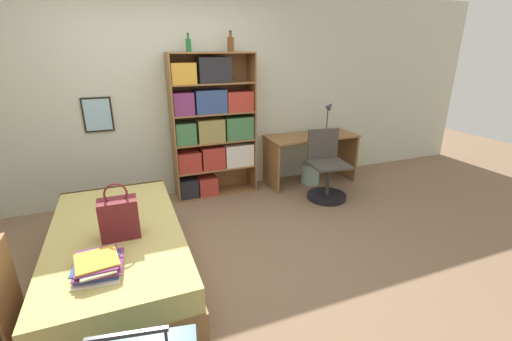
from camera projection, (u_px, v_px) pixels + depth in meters
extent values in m
plane|color=#84664C|center=(199.00, 261.00, 3.23)|extent=(14.00, 14.00, 0.00)
cube|color=beige|center=(162.00, 98.00, 4.29)|extent=(10.00, 0.06, 2.60)
cube|color=black|center=(98.00, 115.00, 4.04)|extent=(0.33, 0.02, 0.41)
cube|color=#99C1D6|center=(98.00, 115.00, 4.03)|extent=(0.29, 0.01, 0.37)
cube|color=olive|center=(121.00, 264.00, 2.94)|extent=(1.06, 2.02, 0.28)
cube|color=tan|center=(117.00, 240.00, 2.86)|extent=(1.03, 1.99, 0.19)
cube|color=olive|center=(117.00, 207.00, 3.78)|extent=(1.06, 0.04, 0.48)
cube|color=maroon|center=(119.00, 218.00, 2.67)|extent=(0.29, 0.17, 0.32)
torus|color=maroon|center=(116.00, 194.00, 2.60)|extent=(0.17, 0.02, 0.17)
cube|color=silver|center=(99.00, 271.00, 2.29)|extent=(0.32, 0.37, 0.02)
cube|color=#334C84|center=(100.00, 269.00, 2.29)|extent=(0.29, 0.31, 0.02)
cube|color=#B2382D|center=(98.00, 266.00, 2.29)|extent=(0.23, 0.28, 0.01)
cube|color=#7A336B|center=(100.00, 264.00, 2.29)|extent=(0.32, 0.35, 0.01)
cube|color=#334C84|center=(96.00, 264.00, 2.28)|extent=(0.31, 0.30, 0.01)
cube|color=beige|center=(97.00, 262.00, 2.28)|extent=(0.25, 0.37, 0.01)
cube|color=#7A336B|center=(97.00, 260.00, 2.28)|extent=(0.27, 0.33, 0.01)
cube|color=gold|center=(96.00, 260.00, 2.27)|extent=(0.30, 0.30, 0.01)
cylinder|color=#2D2D33|center=(166.00, 339.00, 1.55)|extent=(0.01, 0.01, 0.12)
cube|color=#2D2D33|center=(127.00, 335.00, 1.50)|extent=(0.35, 0.08, 0.02)
cube|color=olive|center=(173.00, 130.00, 4.25)|extent=(0.02, 0.34, 1.85)
cube|color=olive|center=(252.00, 124.00, 4.62)|extent=(0.02, 0.34, 1.85)
cube|color=olive|center=(211.00, 125.00, 4.58)|extent=(1.07, 0.01, 1.85)
cube|color=olive|center=(217.00, 192.00, 4.75)|extent=(1.03, 0.34, 0.02)
cube|color=olive|center=(216.00, 167.00, 4.62)|extent=(1.03, 0.34, 0.02)
cube|color=olive|center=(214.00, 141.00, 4.50)|extent=(1.03, 0.34, 0.02)
cube|color=olive|center=(213.00, 113.00, 4.37)|extent=(1.03, 0.34, 0.02)
cube|color=olive|center=(212.00, 83.00, 4.25)|extent=(1.03, 0.34, 0.02)
cube|color=olive|center=(211.00, 53.00, 4.13)|extent=(1.03, 0.34, 0.02)
cube|color=#232328|center=(188.00, 187.00, 4.55)|extent=(0.24, 0.25, 0.25)
cube|color=#B2382D|center=(207.00, 185.00, 4.64)|extent=(0.25, 0.25, 0.24)
cube|color=#B2382D|center=(189.00, 161.00, 4.44)|extent=(0.29, 0.25, 0.25)
cube|color=#B2382D|center=(212.00, 157.00, 4.54)|extent=(0.30, 0.25, 0.29)
cube|color=silver|center=(238.00, 154.00, 4.67)|extent=(0.39, 0.25, 0.29)
cube|color=#427A4C|center=(185.00, 133.00, 4.30)|extent=(0.25, 0.25, 0.27)
cube|color=#99894C|center=(210.00, 130.00, 4.41)|extent=(0.34, 0.25, 0.29)
cube|color=#427A4C|center=(238.00, 127.00, 4.54)|extent=(0.37, 0.25, 0.29)
cube|color=#7A336B|center=(183.00, 103.00, 4.18)|extent=(0.25, 0.25, 0.27)
cube|color=#334C84|center=(210.00, 101.00, 4.29)|extent=(0.39, 0.25, 0.29)
cube|color=#B2382D|center=(238.00, 101.00, 4.43)|extent=(0.34, 0.25, 0.25)
cube|color=gold|center=(182.00, 73.00, 4.06)|extent=(0.29, 0.25, 0.24)
cube|color=#232328|center=(213.00, 70.00, 4.19)|extent=(0.40, 0.25, 0.30)
cylinder|color=#1E6B2D|center=(189.00, 45.00, 4.02)|extent=(0.06, 0.06, 0.15)
cylinder|color=#1E6B2D|center=(188.00, 36.00, 3.99)|extent=(0.03, 0.03, 0.05)
cylinder|color=#232328|center=(188.00, 34.00, 3.98)|extent=(0.03, 0.03, 0.02)
cylinder|color=brown|center=(231.00, 44.00, 4.17)|extent=(0.08, 0.08, 0.17)
cylinder|color=brown|center=(230.00, 35.00, 4.13)|extent=(0.03, 0.03, 0.05)
cylinder|color=#232328|center=(230.00, 31.00, 4.12)|extent=(0.04, 0.04, 0.02)
cube|color=olive|center=(312.00, 136.00, 4.91)|extent=(1.31, 0.55, 0.02)
cube|color=olive|center=(271.00, 165.00, 4.81)|extent=(0.03, 0.51, 0.68)
cube|color=olive|center=(346.00, 155.00, 5.25)|extent=(0.03, 0.51, 0.68)
cylinder|color=navy|center=(326.00, 133.00, 5.03)|extent=(0.11, 0.11, 0.02)
cylinder|color=navy|center=(327.00, 120.00, 4.96)|extent=(0.02, 0.02, 0.36)
cone|color=navy|center=(330.00, 106.00, 4.91)|extent=(0.14, 0.09, 0.14)
cylinder|color=black|center=(326.00, 196.00, 4.55)|extent=(0.51, 0.51, 0.06)
cylinder|color=#333338|center=(328.00, 182.00, 4.48)|extent=(0.05, 0.05, 0.46)
cube|color=#47423D|center=(329.00, 164.00, 4.40)|extent=(0.53, 0.53, 0.03)
cube|color=#47423D|center=(323.00, 144.00, 4.53)|extent=(0.42, 0.10, 0.40)
cylinder|color=#99C1B2|center=(310.00, 174.00, 5.04)|extent=(0.27, 0.27, 0.29)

